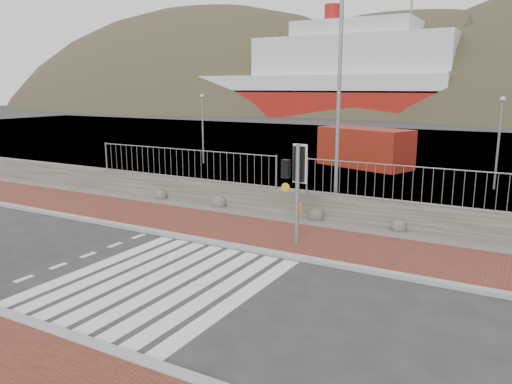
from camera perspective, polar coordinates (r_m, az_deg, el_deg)
The scene contains 14 objects.
ground at distance 12.25m, azimuth -10.75°, elevation -10.01°, with size 220.00×220.00×0.00m, color #28282B.
sidewalk_far at distance 15.73m, azimuth -0.17°, elevation -4.67°, with size 40.00×3.00×0.08m, color brown.
kerb_near at distance 10.34m, azimuth -21.83°, elevation -14.69°, with size 40.00×0.25×0.12m, color gray.
kerb_far at distance 14.50m, azimuth -3.10°, elevation -6.10°, with size 40.00×0.25×0.12m, color gray.
zebra_crossing at distance 12.25m, azimuth -10.75°, elevation -9.99°, with size 4.62×5.60×0.01m.
gravel_strip at distance 17.44m, azimuth 3.07°, elevation -3.05°, with size 40.00×1.50×0.06m, color #59544C.
stone_wall at distance 18.04m, azimuth 4.21°, elevation -1.19°, with size 40.00×0.60×0.90m, color #48433B.
railing at distance 17.64m, azimuth 4.07°, elevation 3.05°, with size 18.07×0.07×1.22m.
quay at distance 37.55m, azimuth 17.74°, elevation 4.43°, with size 120.00×40.00×0.50m, color #4C4C4F.
water at distance 72.05m, azimuth 23.54°, elevation 7.34°, with size 220.00×50.00×0.05m, color #3F4C54.
ferry at distance 82.98m, azimuth 6.73°, elevation 12.42°, with size 50.00×16.00×20.00m.
traffic_signal_far at distance 14.15m, azimuth 4.63°, elevation 2.22°, with size 0.71×0.26×2.98m.
streetlight at distance 17.73m, azimuth 9.84°, elevation 11.46°, with size 1.66×0.54×7.89m.
shipping_container at distance 29.40m, azimuth 12.32°, elevation 4.97°, with size 5.33×2.22×2.22m, color #A02F11.
Camera 1 is at (7.42, -8.63, 4.53)m, focal length 35.00 mm.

